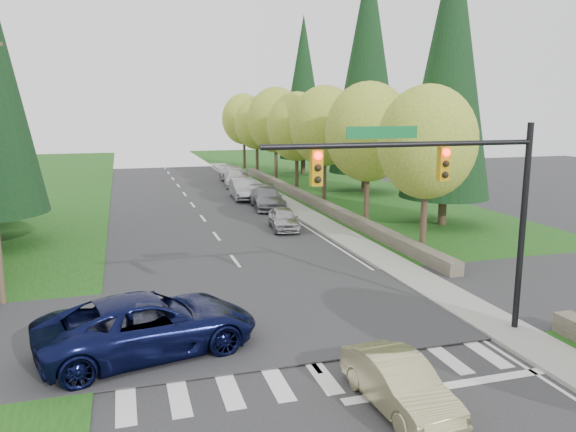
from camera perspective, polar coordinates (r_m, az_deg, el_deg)
name	(u,v)px	position (r m, az deg, el deg)	size (l,w,h in m)	color
grass_east	(427,226)	(35.83, 13.97, -0.97)	(14.00, 110.00, 0.06)	#154913
cross_street	(277,316)	(20.17, -1.15, -10.10)	(120.00, 8.00, 0.10)	#28282B
sidewalk_east	(324,225)	(35.02, 3.65, -0.88)	(1.80, 80.00, 0.13)	gray
curb_east	(311,225)	(34.74, 2.34, -0.96)	(0.20, 80.00, 0.13)	gray
stone_wall_north	(309,199)	(42.94, 2.12, 1.73)	(0.70, 40.00, 0.70)	#4C4438
traffic_signal	(447,184)	(17.52, 15.88, 3.12)	(8.70, 0.37, 6.80)	black
decid_tree_0	(427,142)	(28.05, 13.96, 7.28)	(4.80, 4.80, 8.37)	#38281C
decid_tree_1	(368,132)	(34.29, 8.16, 8.44)	(5.20, 5.20, 8.80)	#38281C
decid_tree_2	(325,126)	(40.68, 3.76, 9.10)	(5.00, 5.00, 8.82)	#38281C
decid_tree_3	(297,127)	(47.35, 0.90, 9.06)	(5.00, 5.00, 8.55)	#38281C
decid_tree_4	(276,120)	(54.08, -1.25, 9.72)	(5.40, 5.40, 9.18)	#38281C
decid_tree_5	(257,124)	(60.82, -3.19, 9.35)	(4.80, 4.80, 8.30)	#38281C
decid_tree_6	(244,119)	(67.66, -4.50, 9.78)	(5.20, 5.20, 8.86)	#38281C
conifer_e_a	(450,64)	(35.71, 16.14, 14.64)	(5.44, 5.44, 17.80)	#38281C
conifer_e_b	(367,64)	(48.58, 8.07, 15.06)	(6.12, 6.12, 19.80)	#38281C
conifer_e_c	(303,88)	(61.20, 1.58, 12.89)	(5.10, 5.10, 16.80)	#38281C
sedan_champagne	(399,384)	(14.50, 11.24, -16.37)	(1.36, 3.90, 1.29)	tan
suv_navy	(149,325)	(17.50, -13.94, -10.65)	(2.98, 6.47, 1.80)	#0A0F36
parked_car_a	(284,219)	(33.75, -0.44, -0.28)	(1.56, 3.89, 1.32)	#A4A3A8
parked_car_b	(267,198)	(40.85, -2.12, 1.84)	(2.14, 5.26, 1.53)	slate
parked_car_c	(243,189)	(45.21, -4.59, 2.76)	(1.72, 4.93, 1.62)	#9E9EA3
parked_car_d	(235,178)	(52.35, -5.38, 3.88)	(1.94, 4.82, 1.64)	silver
parked_car_e	(235,175)	(55.15, -5.38, 4.21)	(2.21, 5.44, 1.58)	#BAB9BF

